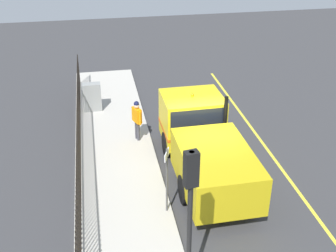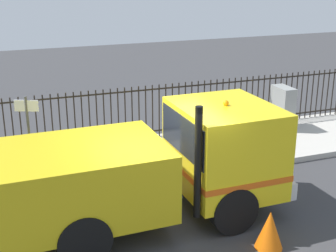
{
  "view_description": "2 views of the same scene",
  "coord_description": "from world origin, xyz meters",
  "px_view_note": "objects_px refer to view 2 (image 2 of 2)",
  "views": [
    {
      "loc": [
        3.68,
        12.86,
        8.92
      ],
      "look_at": [
        1.16,
        -1.11,
        1.28
      ],
      "focal_mm": 46.48,
      "sensor_mm": 36.0,
      "label": 1
    },
    {
      "loc": [
        -8.14,
        2.91,
        4.98
      ],
      "look_at": [
        1.72,
        -0.77,
        1.43
      ],
      "focal_mm": 51.66,
      "sensor_mm": 36.0,
      "label": 2
    }
  ],
  "objects_px": {
    "worker_standing": "(218,123)",
    "street_sign": "(29,135)",
    "traffic_cone": "(270,230)",
    "work_truck": "(155,163)",
    "utility_cabinet": "(282,108)"
  },
  "relations": [
    {
      "from": "traffic_cone",
      "to": "street_sign",
      "type": "distance_m",
      "value": 5.24
    },
    {
      "from": "utility_cabinet",
      "to": "street_sign",
      "type": "bearing_deg",
      "value": 105.18
    },
    {
      "from": "worker_standing",
      "to": "street_sign",
      "type": "bearing_deg",
      "value": -15.78
    },
    {
      "from": "work_truck",
      "to": "utility_cabinet",
      "type": "distance_m",
      "value": 6.58
    },
    {
      "from": "work_truck",
      "to": "street_sign",
      "type": "relative_size",
      "value": 2.72
    },
    {
      "from": "work_truck",
      "to": "traffic_cone",
      "type": "bearing_deg",
      "value": 42.94
    },
    {
      "from": "work_truck",
      "to": "worker_standing",
      "type": "distance_m",
      "value": 3.13
    },
    {
      "from": "work_truck",
      "to": "traffic_cone",
      "type": "relative_size",
      "value": 8.3
    },
    {
      "from": "traffic_cone",
      "to": "street_sign",
      "type": "height_order",
      "value": "street_sign"
    },
    {
      "from": "traffic_cone",
      "to": "street_sign",
      "type": "bearing_deg",
      "value": 48.96
    },
    {
      "from": "utility_cabinet",
      "to": "worker_standing",
      "type": "bearing_deg",
      "value": 119.3
    },
    {
      "from": "worker_standing",
      "to": "street_sign",
      "type": "distance_m",
      "value": 4.63
    },
    {
      "from": "work_truck",
      "to": "traffic_cone",
      "type": "xyz_separation_m",
      "value": [
        -1.69,
        -1.63,
        -0.89
      ]
    },
    {
      "from": "work_truck",
      "to": "traffic_cone",
      "type": "height_order",
      "value": "work_truck"
    },
    {
      "from": "work_truck",
      "to": "worker_standing",
      "type": "relative_size",
      "value": 3.65
    }
  ]
}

